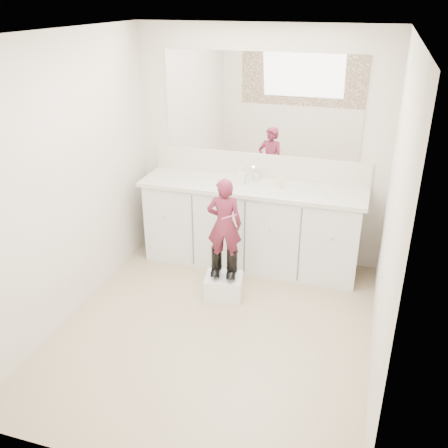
% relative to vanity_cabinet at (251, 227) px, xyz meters
% --- Properties ---
extents(floor, '(3.00, 3.00, 0.00)m').
position_rel_vanity_cabinet_xyz_m(floor, '(0.00, -1.23, -0.42)').
color(floor, '#937960').
rests_on(floor, ground).
extents(ceiling, '(3.00, 3.00, 0.00)m').
position_rel_vanity_cabinet_xyz_m(ceiling, '(0.00, -1.23, 1.97)').
color(ceiling, white).
rests_on(ceiling, wall_back).
extents(wall_back, '(2.60, 0.00, 2.60)m').
position_rel_vanity_cabinet_xyz_m(wall_back, '(0.00, 0.27, 0.77)').
color(wall_back, beige).
rests_on(wall_back, floor).
extents(wall_front, '(2.60, 0.00, 2.60)m').
position_rel_vanity_cabinet_xyz_m(wall_front, '(0.00, -2.73, 0.77)').
color(wall_front, beige).
rests_on(wall_front, floor).
extents(wall_left, '(0.00, 3.00, 3.00)m').
position_rel_vanity_cabinet_xyz_m(wall_left, '(-1.30, -1.23, 0.78)').
color(wall_left, beige).
rests_on(wall_left, floor).
extents(wall_right, '(0.00, 3.00, 3.00)m').
position_rel_vanity_cabinet_xyz_m(wall_right, '(1.30, -1.23, 0.78)').
color(wall_right, beige).
rests_on(wall_right, floor).
extents(vanity_cabinet, '(2.20, 0.55, 0.85)m').
position_rel_vanity_cabinet_xyz_m(vanity_cabinet, '(0.00, 0.00, 0.00)').
color(vanity_cabinet, silver).
rests_on(vanity_cabinet, floor).
extents(countertop, '(2.28, 0.58, 0.04)m').
position_rel_vanity_cabinet_xyz_m(countertop, '(0.00, -0.01, 0.45)').
color(countertop, beige).
rests_on(countertop, vanity_cabinet).
extents(backsplash, '(2.28, 0.03, 0.25)m').
position_rel_vanity_cabinet_xyz_m(backsplash, '(0.00, 0.26, 0.59)').
color(backsplash, beige).
rests_on(backsplash, countertop).
extents(mirror, '(2.00, 0.02, 1.00)m').
position_rel_vanity_cabinet_xyz_m(mirror, '(0.00, 0.26, 1.22)').
color(mirror, white).
rests_on(mirror, wall_back).
extents(dot_panel, '(2.00, 0.01, 1.20)m').
position_rel_vanity_cabinet_xyz_m(dot_panel, '(0.00, -2.71, 1.22)').
color(dot_panel, '#472819').
rests_on(dot_panel, wall_front).
extents(faucet, '(0.08, 0.08, 0.10)m').
position_rel_vanity_cabinet_xyz_m(faucet, '(0.00, 0.15, 0.52)').
color(faucet, silver).
rests_on(faucet, countertop).
extents(cup, '(0.12, 0.12, 0.09)m').
position_rel_vanity_cabinet_xyz_m(cup, '(0.27, 0.01, 0.51)').
color(cup, beige).
rests_on(cup, countertop).
extents(soap_bottle, '(0.08, 0.08, 0.17)m').
position_rel_vanity_cabinet_xyz_m(soap_bottle, '(-0.12, 0.01, 0.55)').
color(soap_bottle, silver).
rests_on(soap_bottle, countertop).
extents(step_stool, '(0.39, 0.34, 0.22)m').
position_rel_vanity_cabinet_xyz_m(step_stool, '(-0.08, -0.72, -0.32)').
color(step_stool, white).
rests_on(step_stool, floor).
extents(boot_left, '(0.14, 0.21, 0.29)m').
position_rel_vanity_cabinet_xyz_m(boot_left, '(-0.15, -0.70, -0.06)').
color(boot_left, black).
rests_on(boot_left, step_stool).
extents(boot_right, '(0.14, 0.21, 0.29)m').
position_rel_vanity_cabinet_xyz_m(boot_right, '(-0.00, -0.70, -0.06)').
color(boot_right, black).
rests_on(boot_right, step_stool).
extents(toddler, '(0.35, 0.26, 0.87)m').
position_rel_vanity_cabinet_xyz_m(toddler, '(-0.08, -0.70, 0.33)').
color(toddler, '#A13152').
rests_on(toddler, step_stool).
extents(toothbrush, '(0.14, 0.03, 0.06)m').
position_rel_vanity_cabinet_xyz_m(toothbrush, '(-0.01, -0.78, 0.44)').
color(toothbrush, '#DC5593').
rests_on(toothbrush, toddler).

